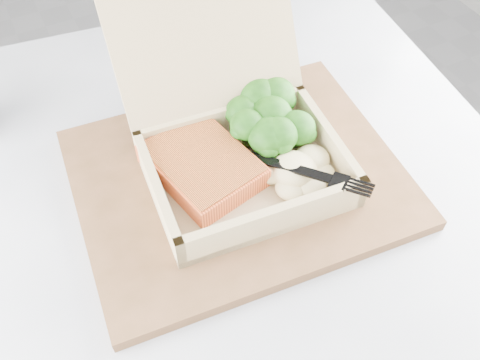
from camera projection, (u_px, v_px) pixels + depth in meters
name	position (u px, v px, depth m)	size (l,w,h in m)	color
cafe_table	(209.00, 289.00, 0.76)	(0.89, 0.89, 0.73)	black
serving_tray	(238.00, 178.00, 0.64)	(0.38, 0.30, 0.02)	brown
takeout_container	(232.00, 128.00, 0.62)	(0.24, 0.28, 0.19)	#9E835F
salmon_fillet	(202.00, 165.00, 0.61)	(0.10, 0.13, 0.03)	orange
broccoli_pile	(271.00, 120.00, 0.64)	(0.12, 0.12, 0.04)	#2D7B1B
mashed_potatoes	(294.00, 169.00, 0.61)	(0.08, 0.07, 0.03)	beige
plastic_fork	(267.00, 159.00, 0.60)	(0.11, 0.14, 0.02)	black
receipt	(184.00, 83.00, 0.76)	(0.07, 0.13, 0.00)	white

